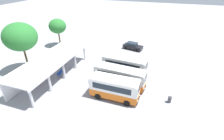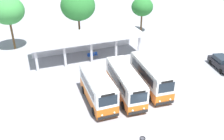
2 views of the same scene
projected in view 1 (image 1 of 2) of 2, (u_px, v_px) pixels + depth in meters
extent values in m
plane|color=#939399|center=(149.00, 87.00, 25.78)|extent=(180.00, 180.00, 0.00)
cylinder|color=black|center=(131.00, 94.00, 23.71)|extent=(0.24, 0.90, 0.90)
cylinder|color=black|center=(127.00, 103.00, 21.98)|extent=(0.24, 0.90, 0.90)
cylinder|color=black|center=(104.00, 88.00, 24.94)|extent=(0.24, 0.90, 0.90)
cylinder|color=black|center=(98.00, 96.00, 23.20)|extent=(0.24, 0.90, 0.90)
cube|color=orange|center=(115.00, 92.00, 23.22)|extent=(2.38, 6.76, 1.08)
cube|color=white|center=(115.00, 84.00, 22.54)|extent=(2.38, 6.76, 1.61)
cube|color=white|center=(115.00, 79.00, 22.11)|extent=(2.31, 6.55, 0.12)
cube|color=black|center=(138.00, 100.00, 22.42)|extent=(2.12, 0.15, 0.28)
cube|color=#1E2833|center=(139.00, 89.00, 21.54)|extent=(1.83, 0.09, 1.04)
cube|color=black|center=(139.00, 85.00, 21.22)|extent=(1.34, 0.08, 0.24)
cube|color=#1E2833|center=(117.00, 80.00, 23.45)|extent=(0.16, 5.37, 0.88)
cube|color=#1E2833|center=(111.00, 89.00, 21.65)|extent=(0.16, 5.37, 0.88)
sphere|color=#EAEACC|center=(139.00, 95.00, 22.77)|extent=(0.20, 0.20, 0.20)
sphere|color=#EAEACC|center=(137.00, 101.00, 21.77)|extent=(0.20, 0.20, 0.20)
cylinder|color=black|center=(137.00, 83.00, 26.09)|extent=(0.30, 0.92, 0.90)
cylinder|color=black|center=(133.00, 90.00, 24.50)|extent=(0.30, 0.92, 0.90)
cylinder|color=black|center=(108.00, 76.00, 27.79)|extent=(0.30, 0.92, 0.90)
cylinder|color=black|center=(103.00, 82.00, 26.20)|extent=(0.30, 0.92, 0.90)
cube|color=orange|center=(120.00, 80.00, 25.95)|extent=(2.79, 8.09, 0.91)
cube|color=silver|center=(120.00, 74.00, 25.31)|extent=(2.79, 8.09, 1.64)
cube|color=silver|center=(120.00, 69.00, 24.87)|extent=(2.70, 7.85, 0.12)
cube|color=black|center=(145.00, 88.00, 24.73)|extent=(2.01, 0.27, 0.28)
cube|color=#1E2833|center=(146.00, 79.00, 23.92)|extent=(1.73, 0.20, 1.06)
cube|color=black|center=(146.00, 75.00, 23.60)|extent=(1.27, 0.16, 0.24)
cube|color=#1E2833|center=(122.00, 70.00, 26.15)|extent=(0.59, 6.33, 0.90)
cube|color=#1E2833|center=(117.00, 76.00, 24.49)|extent=(0.59, 6.33, 0.90)
sphere|color=#EAEACC|center=(146.00, 84.00, 25.03)|extent=(0.20, 0.20, 0.20)
sphere|color=#EAEACC|center=(144.00, 89.00, 24.11)|extent=(0.20, 0.20, 0.20)
cylinder|color=black|center=(139.00, 72.00, 28.84)|extent=(0.29, 0.92, 0.90)
cylinder|color=black|center=(135.00, 78.00, 27.21)|extent=(0.29, 0.92, 0.90)
cylinder|color=black|center=(114.00, 67.00, 30.42)|extent=(0.29, 0.92, 0.90)
cylinder|color=black|center=(110.00, 73.00, 28.79)|extent=(0.29, 0.92, 0.90)
cube|color=orange|center=(124.00, 70.00, 28.58)|extent=(2.76, 7.59, 1.08)
cube|color=silver|center=(125.00, 63.00, 27.88)|extent=(2.76, 7.59, 1.69)
cube|color=silver|center=(125.00, 58.00, 27.43)|extent=(2.68, 7.37, 0.12)
cube|color=black|center=(145.00, 77.00, 27.49)|extent=(2.04, 0.27, 0.28)
cube|color=#1E2833|center=(146.00, 67.00, 26.59)|extent=(1.76, 0.20, 1.10)
cube|color=black|center=(147.00, 63.00, 26.25)|extent=(1.29, 0.16, 0.24)
cube|color=#1E2833|center=(126.00, 60.00, 28.74)|extent=(0.54, 5.94, 0.93)
cube|color=#1E2833|center=(122.00, 65.00, 27.05)|extent=(0.54, 5.94, 0.93)
sphere|color=#EAEACC|center=(146.00, 73.00, 27.81)|extent=(0.20, 0.20, 0.20)
sphere|color=#EAEACC|center=(145.00, 77.00, 26.87)|extent=(0.20, 0.20, 0.20)
cylinder|color=black|center=(140.00, 48.00, 38.61)|extent=(0.32, 0.66, 0.64)
cylinder|color=black|center=(137.00, 51.00, 37.38)|extent=(0.32, 0.66, 0.64)
cylinder|color=black|center=(129.00, 46.00, 39.85)|extent=(0.32, 0.66, 0.64)
cylinder|color=black|center=(126.00, 48.00, 38.62)|extent=(0.32, 0.66, 0.64)
cube|color=black|center=(133.00, 47.00, 38.44)|extent=(2.69, 4.73, 0.70)
cube|color=#1E2833|center=(132.00, 44.00, 38.21)|extent=(1.96, 2.59, 0.60)
cylinder|color=silver|center=(31.00, 98.00, 21.17)|extent=(0.36, 0.36, 3.20)
cylinder|color=silver|center=(50.00, 82.00, 24.22)|extent=(0.36, 0.36, 3.20)
cylinder|color=silver|center=(64.00, 70.00, 27.27)|extent=(0.36, 0.36, 3.20)
cylinder|color=silver|center=(75.00, 60.00, 30.33)|extent=(0.36, 0.36, 3.20)
cylinder|color=silver|center=(84.00, 52.00, 33.38)|extent=(0.36, 0.36, 3.20)
cube|color=white|center=(42.00, 66.00, 28.48)|extent=(15.69, 0.20, 3.20)
cube|color=white|center=(51.00, 59.00, 26.99)|extent=(16.19, 5.25, 0.20)
cube|color=white|center=(65.00, 62.00, 26.40)|extent=(16.19, 0.10, 0.28)
cylinder|color=slate|center=(61.00, 76.00, 28.34)|extent=(0.03, 0.03, 0.44)
cylinder|color=slate|center=(59.00, 77.00, 28.05)|extent=(0.03, 0.03, 0.44)
cylinder|color=slate|center=(59.00, 75.00, 28.44)|extent=(0.03, 0.03, 0.44)
cylinder|color=slate|center=(58.00, 76.00, 28.15)|extent=(0.03, 0.03, 0.44)
cube|color=#1E4CB2|center=(59.00, 75.00, 28.12)|extent=(0.44, 0.44, 0.04)
cube|color=#1E4CB2|center=(58.00, 74.00, 28.08)|extent=(0.44, 0.04, 0.40)
cylinder|color=slate|center=(62.00, 74.00, 28.79)|extent=(0.03, 0.03, 0.44)
cylinder|color=slate|center=(61.00, 75.00, 28.50)|extent=(0.03, 0.03, 0.44)
cylinder|color=slate|center=(61.00, 74.00, 28.89)|extent=(0.03, 0.03, 0.44)
cylinder|color=slate|center=(59.00, 75.00, 28.60)|extent=(0.03, 0.03, 0.44)
cube|color=#1E4CB2|center=(61.00, 73.00, 28.58)|extent=(0.44, 0.44, 0.04)
cube|color=#1E4CB2|center=(60.00, 72.00, 28.53)|extent=(0.44, 0.04, 0.40)
cylinder|color=slate|center=(64.00, 72.00, 29.27)|extent=(0.03, 0.03, 0.44)
cylinder|color=slate|center=(63.00, 73.00, 28.99)|extent=(0.03, 0.03, 0.44)
cylinder|color=slate|center=(62.00, 72.00, 29.37)|extent=(0.03, 0.03, 0.44)
cylinder|color=slate|center=(61.00, 73.00, 29.08)|extent=(0.03, 0.03, 0.44)
cube|color=#1E4CB2|center=(62.00, 72.00, 29.06)|extent=(0.44, 0.44, 0.04)
cube|color=#1E4CB2|center=(61.00, 70.00, 29.01)|extent=(0.44, 0.04, 0.40)
cylinder|color=brown|center=(27.00, 60.00, 29.37)|extent=(0.32, 0.32, 4.26)
ellipsoid|color=#28722D|center=(20.00, 37.00, 27.28)|extent=(5.45, 5.45, 4.64)
cylinder|color=brown|center=(60.00, 39.00, 40.07)|extent=(0.32, 0.32, 3.29)
ellipsoid|color=#28722D|center=(57.00, 26.00, 38.51)|extent=(3.94, 3.94, 3.35)
cylinder|color=#3F3F47|center=(170.00, 100.00, 22.61)|extent=(0.48, 0.48, 0.85)
torus|color=black|center=(170.00, 97.00, 22.39)|extent=(0.49, 0.49, 0.06)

